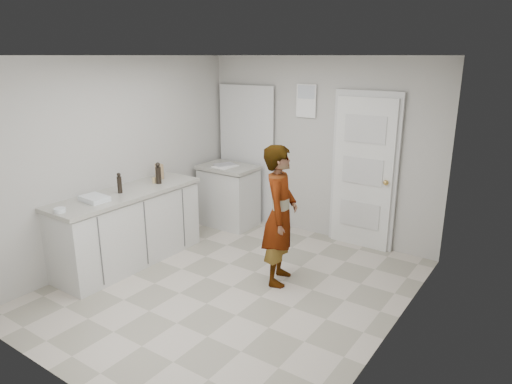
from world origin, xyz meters
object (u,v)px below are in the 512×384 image
Objects in this scene: cake_mix_box at (159,171)px; oil_cruet_a at (158,174)px; egg_bowl at (60,210)px; baking_dish at (94,199)px; spice_jar at (154,180)px; oil_cruet_b at (119,183)px; person at (280,215)px.

oil_cruet_a reaches higher than cake_mix_box.
cake_mix_box reaches higher than egg_bowl.
spice_jar is at bearing 90.11° from baking_dish.
oil_cruet_b is 0.75× the size of baking_dish.
egg_bowl is at bearing -87.20° from oil_cruet_b.
person reaches higher than spice_jar.
egg_bowl is at bearing -91.36° from oil_cruet_a.
spice_jar is (-1.79, -0.18, 0.17)m from person.
cake_mix_box is 0.71× the size of oil_cruet_a.
person is 5.72× the size of oil_cruet_a.
cake_mix_box is 0.26m from oil_cruet_a.
egg_bowl is at bearing -74.73° from cake_mix_box.
spice_jar reaches higher than baking_dish.
oil_cruet_a is 1.38m from egg_bowl.
oil_cruet_a is 0.84× the size of baking_dish.
spice_jar is 1.36m from egg_bowl.
cake_mix_box is at bearing 95.90° from baking_dish.
person is 1.81m from spice_jar.
oil_cruet_a is 0.94m from baking_dish.
oil_cruet_b is 2.11× the size of egg_bowl.
person is at bearing 41.09° from egg_bowl.
cake_mix_box is 1.12m from baking_dish.
person reaches higher than baking_dish.
person is at bearing 5.69° from spice_jar.
baking_dish is at bearing 100.97° from person.
oil_cruet_a is (0.06, 0.02, 0.10)m from spice_jar.
cake_mix_box is 1.68× the size of egg_bowl.
egg_bowl is (0.03, -0.45, -0.00)m from baking_dish.
person is 1.92m from cake_mix_box.
oil_cruet_a is at bearing 17.39° from spice_jar.
person is 13.42× the size of egg_bowl.
person is at bearing 5.24° from oil_cruet_a.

